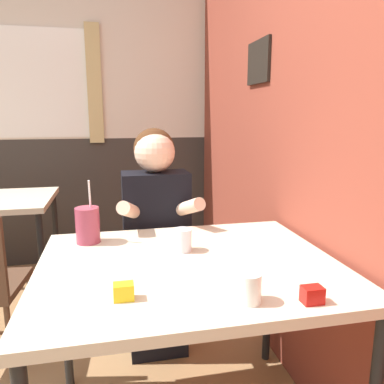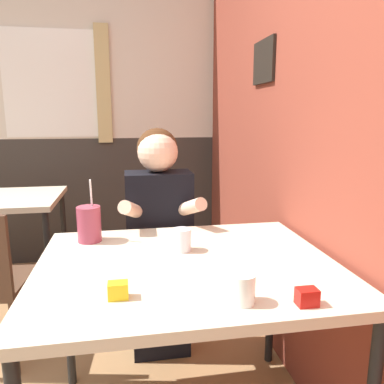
{
  "view_description": "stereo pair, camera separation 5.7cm",
  "coord_description": "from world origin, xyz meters",
  "px_view_note": "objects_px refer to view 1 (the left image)",
  "views": [
    {
      "loc": [
        0.38,
        -0.85,
        1.29
      ],
      "look_at": [
        0.69,
        0.61,
        0.99
      ],
      "focal_mm": 35.0,
      "sensor_mm": 36.0,
      "label": 1
    },
    {
      "loc": [
        0.43,
        -0.86,
        1.29
      ],
      "look_at": [
        0.69,
        0.61,
        0.99
      ],
      "focal_mm": 35.0,
      "sensor_mm": 36.0,
      "label": 2
    }
  ],
  "objects_px": {
    "background_table": "(0,213)",
    "cocktail_pitcher": "(88,225)",
    "main_table": "(189,278)",
    "person_seated": "(156,239)"
  },
  "relations": [
    {
      "from": "background_table",
      "to": "cocktail_pitcher",
      "type": "height_order",
      "value": "cocktail_pitcher"
    },
    {
      "from": "background_table",
      "to": "cocktail_pitcher",
      "type": "relative_size",
      "value": 2.79
    },
    {
      "from": "main_table",
      "to": "person_seated",
      "type": "distance_m",
      "value": 0.6
    },
    {
      "from": "person_seated",
      "to": "main_table",
      "type": "bearing_deg",
      "value": -85.12
    },
    {
      "from": "main_table",
      "to": "cocktail_pitcher",
      "type": "bearing_deg",
      "value": 140.81
    },
    {
      "from": "main_table",
      "to": "cocktail_pitcher",
      "type": "distance_m",
      "value": 0.51
    },
    {
      "from": "main_table",
      "to": "background_table",
      "type": "distance_m",
      "value": 1.67
    },
    {
      "from": "background_table",
      "to": "cocktail_pitcher",
      "type": "distance_m",
      "value": 1.22
    },
    {
      "from": "main_table",
      "to": "cocktail_pitcher",
      "type": "relative_size",
      "value": 4.02
    },
    {
      "from": "cocktail_pitcher",
      "to": "main_table",
      "type": "bearing_deg",
      "value": -39.19
    }
  ]
}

